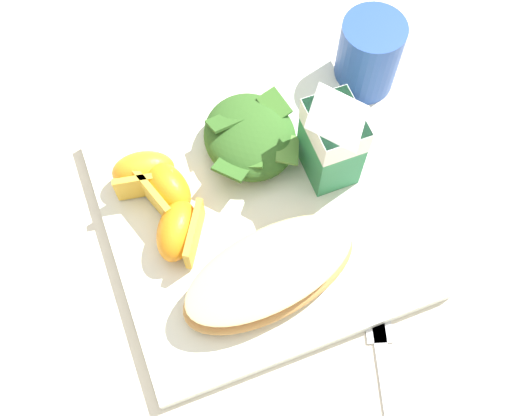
% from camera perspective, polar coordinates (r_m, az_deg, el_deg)
% --- Properties ---
extents(ground, '(3.00, 3.00, 0.00)m').
position_cam_1_polar(ground, '(0.62, 0.00, -1.01)').
color(ground, beige).
extents(white_plate, '(0.28, 0.28, 0.02)m').
position_cam_1_polar(white_plate, '(0.61, 0.00, -0.71)').
color(white_plate, white).
rests_on(white_plate, ground).
extents(cheesy_pizza_bread, '(0.10, 0.18, 0.04)m').
position_cam_1_polar(cheesy_pizza_bread, '(0.56, 1.27, -6.00)').
color(cheesy_pizza_bread, tan).
rests_on(cheesy_pizza_bread, white_plate).
extents(green_salad_pile, '(0.10, 0.10, 0.04)m').
position_cam_1_polar(green_salad_pile, '(0.62, -0.56, 6.52)').
color(green_salad_pile, '#336023').
rests_on(green_salad_pile, white_plate).
extents(milk_carton, '(0.06, 0.05, 0.11)m').
position_cam_1_polar(milk_carton, '(0.58, 7.03, 6.59)').
color(milk_carton, '#2D8451').
rests_on(milk_carton, white_plate).
extents(orange_wedge_front, '(0.05, 0.07, 0.04)m').
position_cam_1_polar(orange_wedge_front, '(0.61, -10.20, 3.22)').
color(orange_wedge_front, orange).
rests_on(orange_wedge_front, white_plate).
extents(orange_wedge_middle, '(0.07, 0.05, 0.04)m').
position_cam_1_polar(orange_wedge_middle, '(0.60, -8.28, 1.87)').
color(orange_wedge_middle, orange).
rests_on(orange_wedge_middle, white_plate).
extents(orange_wedge_rear, '(0.07, 0.06, 0.04)m').
position_cam_1_polar(orange_wedge_rear, '(0.58, -7.01, -2.10)').
color(orange_wedge_rear, orange).
rests_on(orange_wedge_rear, white_plate).
extents(metal_fork, '(0.18, 0.07, 0.01)m').
position_cam_1_polar(metal_fork, '(0.58, 11.93, -15.96)').
color(metal_fork, silver).
rests_on(metal_fork, ground).
extents(drinking_blue_cup, '(0.07, 0.07, 0.09)m').
position_cam_1_polar(drinking_blue_cup, '(0.68, 10.21, 13.54)').
color(drinking_blue_cup, '#284CA3').
rests_on(drinking_blue_cup, ground).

